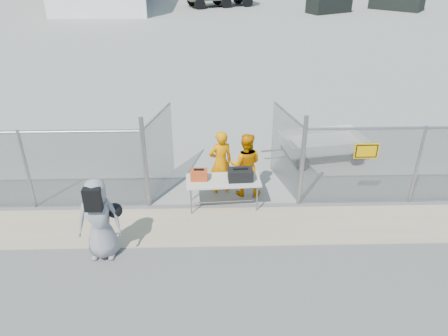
{
  "coord_description": "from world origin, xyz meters",
  "views": [
    {
      "loc": [
        -0.25,
        -7.82,
        6.4
      ],
      "look_at": [
        0.0,
        2.0,
        1.1
      ],
      "focal_mm": 35.0,
      "sensor_mm": 36.0,
      "label": 1
    }
  ],
  "objects_px": {
    "security_worker_left": "(221,162)",
    "utility_trailer": "(322,146)",
    "visitor": "(99,219)",
    "security_worker_right": "(245,165)",
    "folding_table": "(223,193)"
  },
  "relations": [
    {
      "from": "security_worker_left",
      "to": "utility_trailer",
      "type": "relative_size",
      "value": 0.55
    },
    {
      "from": "visitor",
      "to": "utility_trailer",
      "type": "bearing_deg",
      "value": 38.73
    },
    {
      "from": "security_worker_right",
      "to": "utility_trailer",
      "type": "distance_m",
      "value": 3.42
    },
    {
      "from": "utility_trailer",
      "to": "visitor",
      "type": "bearing_deg",
      "value": -151.29
    },
    {
      "from": "folding_table",
      "to": "security_worker_left",
      "type": "distance_m",
      "value": 0.91
    },
    {
      "from": "security_worker_left",
      "to": "folding_table",
      "type": "bearing_deg",
      "value": 76.14
    },
    {
      "from": "folding_table",
      "to": "security_worker_left",
      "type": "bearing_deg",
      "value": 90.47
    },
    {
      "from": "security_worker_left",
      "to": "security_worker_right",
      "type": "xyz_separation_m",
      "value": [
        0.67,
        -0.14,
        -0.01
      ]
    },
    {
      "from": "security_worker_right",
      "to": "visitor",
      "type": "height_order",
      "value": "visitor"
    },
    {
      "from": "security_worker_right",
      "to": "utility_trailer",
      "type": "bearing_deg",
      "value": -134.09
    },
    {
      "from": "security_worker_right",
      "to": "utility_trailer",
      "type": "relative_size",
      "value": 0.55
    },
    {
      "from": "security_worker_right",
      "to": "utility_trailer",
      "type": "xyz_separation_m",
      "value": [
        2.6,
        2.17,
        -0.5
      ]
    },
    {
      "from": "security_worker_left",
      "to": "security_worker_right",
      "type": "relative_size",
      "value": 1.01
    },
    {
      "from": "security_worker_left",
      "to": "utility_trailer",
      "type": "bearing_deg",
      "value": -165.97
    },
    {
      "from": "folding_table",
      "to": "visitor",
      "type": "bearing_deg",
      "value": -148.33
    }
  ]
}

